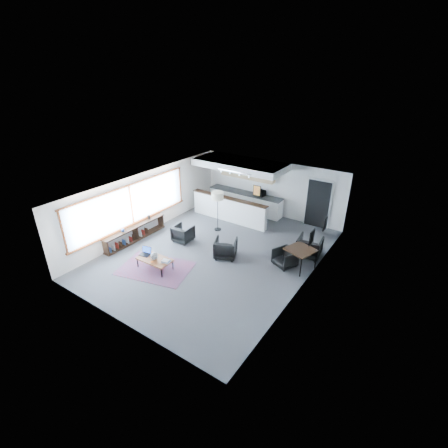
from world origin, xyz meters
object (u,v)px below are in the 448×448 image
Objects in this scene: dining_table at (300,251)px; dining_chair_near at (285,259)px; ceramic_pot at (154,256)px; dining_chair_far at (309,247)px; book_stack at (166,261)px; armchair_left at (183,233)px; floor_lamp at (218,197)px; armchair_right at (226,247)px; coffee_table at (155,259)px; laptop at (146,252)px; microwave at (260,192)px.

dining_table is 0.63m from dining_chair_near.
ceramic_pot is 0.23× the size of dining_table.
dining_table is at bearing 83.39° from dining_chair_far.
armchair_left is (-0.99, 2.05, -0.07)m from book_stack.
floor_lamp reaches higher than dining_table.
armchair_right is 2.19m from dining_chair_near.
coffee_table is 1.70× the size of dining_chair_far.
dining_chair_near is (2.08, 0.67, -0.10)m from armchair_right.
laptop is 0.24× the size of floor_lamp.
dining_table is 1.52× the size of dining_chair_far.
armchair_left reaches higher than book_stack.
dining_chair_near is (3.67, 2.73, -0.23)m from ceramic_pot.
coffee_table is at bearing -91.33° from microwave.
dining_chair_near reaches higher than coffee_table.
laptop reaches higher than ceramic_pot.
dining_table is (4.14, 2.92, 0.15)m from ceramic_pot.
microwave is (-2.95, 3.49, 0.80)m from dining_chair_near.
armchair_right is 4.30m from microwave.
armchair_left is 4.97m from dining_chair_far.
microwave is (-3.42, 2.36, 0.73)m from dining_chair_far.
microwave is (-0.87, 4.16, 0.70)m from armchair_right.
ceramic_pot is 0.35× the size of dining_chair_far.
laptop is 0.97m from book_stack.
laptop is at bearing 20.77° from armchair_right.
book_stack is 0.45× the size of dining_chair_far.
dining_chair_far is 4.22m from microwave.
book_stack is at bearing 37.83° from armchair_right.
armchair_left is 4.74m from dining_table.
microwave is at bearing -41.27° from dining_chair_far.
dining_chair_near is (3.61, -1.00, -1.21)m from floor_lamp.
floor_lamp reaches higher than microwave.
microwave reaches higher than laptop.
dining_chair_far is at bearing 41.66° from coffee_table.
ceramic_pot is 0.32× the size of armchair_right.
armchair_left is at bearing -170.27° from dining_table.
coffee_table is 2.60m from armchair_right.
armchair_right reaches higher than coffee_table.
microwave reaches higher than armchair_right.
laptop is at bearing -123.06° from dining_chair_near.
armchair_left is at bearing -147.26° from dining_chair_near.
microwave is (-3.42, 3.30, 0.42)m from dining_table.
dining_chair_near is 1.22m from dining_chair_far.
dining_table is at bearing -38.63° from microwave.
laptop is 0.57× the size of dining_chair_far.
floor_lamp is (-1.53, 1.66, 1.12)m from armchair_right.
coffee_table is at bearing 36.19° from dining_chair_far.
armchair_left is 0.92× the size of armchair_right.
armchair_left is 2.06m from floor_lamp.
dining_chair_far is at bearing 45.92° from book_stack.
microwave is at bearing 83.42° from ceramic_pot.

